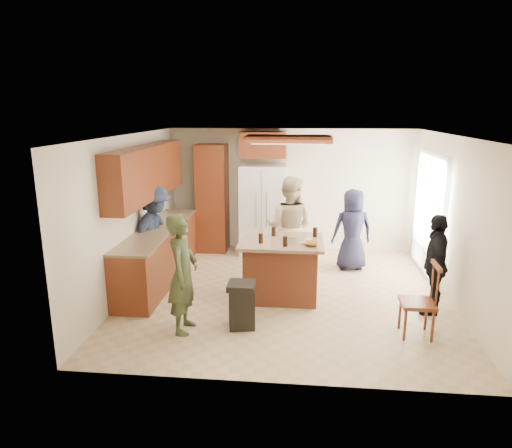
# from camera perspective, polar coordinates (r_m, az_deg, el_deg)

# --- Properties ---
(person_front_left) EXTENTS (0.45, 0.60, 1.60)m
(person_front_left) POSITION_cam_1_polar(r_m,az_deg,el_deg) (6.04, -9.12, -6.15)
(person_front_left) COLOR #363E24
(person_front_left) RESTS_ON ground
(person_behind_left) EXTENTS (0.97, 0.72, 1.78)m
(person_behind_left) POSITION_cam_1_polar(r_m,az_deg,el_deg) (7.93, 4.19, -0.40)
(person_behind_left) COLOR #C6B087
(person_behind_left) RESTS_ON ground
(person_behind_right) EXTENTS (0.81, 0.61, 1.50)m
(person_behind_right) POSITION_cam_1_polar(r_m,az_deg,el_deg) (8.49, 11.94, -0.68)
(person_behind_right) COLOR #1B1D37
(person_behind_right) RESTS_ON ground
(person_side_right) EXTENTS (0.55, 0.91, 1.47)m
(person_side_right) POSITION_cam_1_polar(r_m,az_deg,el_deg) (7.01, 21.46, -4.70)
(person_side_right) COLOR black
(person_side_right) RESTS_ON ground
(person_counter) EXTENTS (0.76, 1.16, 1.65)m
(person_counter) POSITION_cam_1_polar(r_m,az_deg,el_deg) (7.92, -12.46, -1.20)
(person_counter) COLOR #1B2436
(person_counter) RESTS_ON ground
(left_cabinetry) EXTENTS (0.64, 3.00, 2.30)m
(left_cabinetry) POSITION_cam_1_polar(r_m,az_deg,el_deg) (7.91, -12.53, -0.26)
(left_cabinetry) COLOR maroon
(left_cabinetry) RESTS_ON ground
(back_wall_units) EXTENTS (1.80, 0.60, 2.45)m
(back_wall_units) POSITION_cam_1_polar(r_m,az_deg,el_deg) (9.32, -3.89, 4.88)
(back_wall_units) COLOR maroon
(back_wall_units) RESTS_ON ground
(refrigerator) EXTENTS (0.90, 0.76, 1.80)m
(refrigerator) POSITION_cam_1_polar(r_m,az_deg,el_deg) (9.23, 0.88, 1.79)
(refrigerator) COLOR white
(refrigerator) RESTS_ON ground
(kitchen_island) EXTENTS (1.28, 1.03, 0.93)m
(kitchen_island) POSITION_cam_1_polar(r_m,az_deg,el_deg) (7.14, 3.13, -5.54)
(kitchen_island) COLOR #AA4E2B
(kitchen_island) RESTS_ON ground
(island_items) EXTENTS (0.90, 0.64, 0.15)m
(island_items) POSITION_cam_1_polar(r_m,az_deg,el_deg) (6.89, 5.10, -1.99)
(island_items) COLOR silver
(island_items) RESTS_ON kitchen_island
(trash_bin) EXTENTS (0.40, 0.40, 0.63)m
(trash_bin) POSITION_cam_1_polar(r_m,az_deg,el_deg) (6.25, -1.82, -10.03)
(trash_bin) COLOR black
(trash_bin) RESTS_ON ground
(spindle_chair) EXTENTS (0.43, 0.43, 0.99)m
(spindle_chair) POSITION_cam_1_polar(r_m,az_deg,el_deg) (6.32, 19.72, -9.28)
(spindle_chair) COLOR maroon
(spindle_chair) RESTS_ON ground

